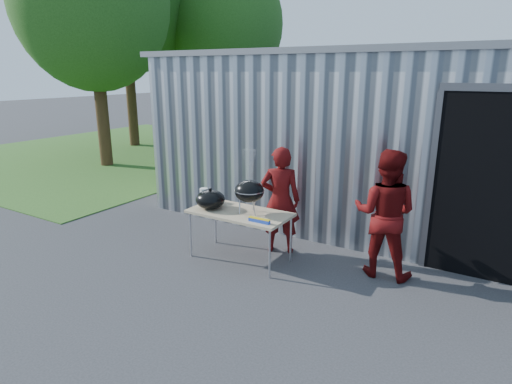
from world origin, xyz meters
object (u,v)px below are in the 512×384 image
Objects in this scene: folding_table at (240,214)px; person_bystander at (385,214)px; person_cook at (280,200)px; kettle_grill at (249,186)px.

person_bystander reaches higher than folding_table.
kettle_grill is at bearing 46.51° from person_cook.
folding_table is 2.05m from person_bystander.
person_bystander reaches higher than person_cook.
person_cook is at bearing 58.01° from folding_table.
kettle_grill is 0.56× the size of person_cook.
person_cook is (0.36, 0.58, 0.12)m from folding_table.
folding_table is 0.85× the size of person_bystander.
person_bystander is at bearing 157.30° from person_cook.
folding_table is 0.49m from kettle_grill.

